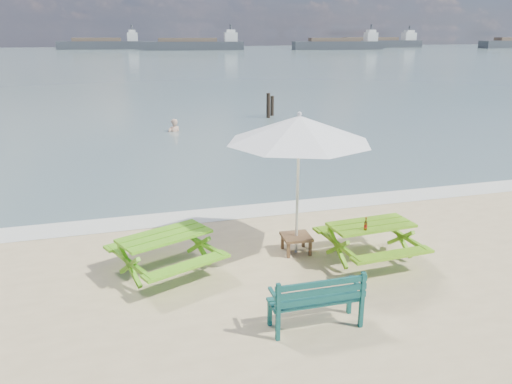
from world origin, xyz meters
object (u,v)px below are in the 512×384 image
object	(u,v)px
picnic_table_left	(166,255)
swimmer	(174,137)
park_bench	(315,310)
patio_umbrella	(299,129)
beer_bottle	(366,226)
picnic_table_right	(370,243)
side_table	(296,243)

from	to	relation	value
picnic_table_left	swimmer	world-z (taller)	picnic_table_left
park_bench	patio_umbrella	bearing A→B (deg)	75.52
park_bench	patio_umbrella	world-z (taller)	patio_umbrella
picnic_table_left	beer_bottle	size ratio (longest dim) A/B	9.44
picnic_table_left	park_bench	size ratio (longest dim) A/B	1.62
park_bench	beer_bottle	xyz separation A→B (m)	(1.56, 1.50, 0.55)
picnic_table_right	swimmer	bearing A→B (deg)	97.54
picnic_table_right	park_bench	size ratio (longest dim) A/B	1.32
picnic_table_right	side_table	bearing A→B (deg)	148.61
picnic_table_left	swimmer	bearing A→B (deg)	82.17
park_bench	side_table	size ratio (longest dim) A/B	2.37
picnic_table_left	park_bench	bearing A→B (deg)	-50.35
patio_umbrella	swimmer	world-z (taller)	patio_umbrella
park_bench	side_table	distance (m)	2.55
picnic_table_left	patio_umbrella	xyz separation A→B (m)	(2.51, 0.21, 2.05)
picnic_table_left	swimmer	distance (m)	13.55
picnic_table_right	beer_bottle	distance (m)	0.58
picnic_table_left	side_table	xyz separation A→B (m)	(2.51, 0.21, -0.17)
picnic_table_left	picnic_table_right	bearing A→B (deg)	-7.82
picnic_table_left	side_table	size ratio (longest dim) A/B	3.84
picnic_table_right	patio_umbrella	xyz separation A→B (m)	(-1.18, 0.72, 2.05)
swimmer	park_bench	bearing A→B (deg)	-89.90
side_table	swimmer	size ratio (longest dim) A/B	0.35
picnic_table_left	picnic_table_right	xyz separation A→B (m)	(3.68, -0.51, -0.00)
picnic_table_left	patio_umbrella	world-z (taller)	patio_umbrella
swimmer	picnic_table_left	bearing A→B (deg)	-97.83
beer_bottle	picnic_table_left	bearing A→B (deg)	167.62
park_bench	picnic_table_right	bearing A→B (deg)	43.98
park_bench	swimmer	xyz separation A→B (m)	(-0.03, 15.66, -0.52)
side_table	swimmer	bearing A→B (deg)	92.88
patio_umbrella	picnic_table_right	bearing A→B (deg)	-31.39
picnic_table_left	beer_bottle	bearing A→B (deg)	-12.38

